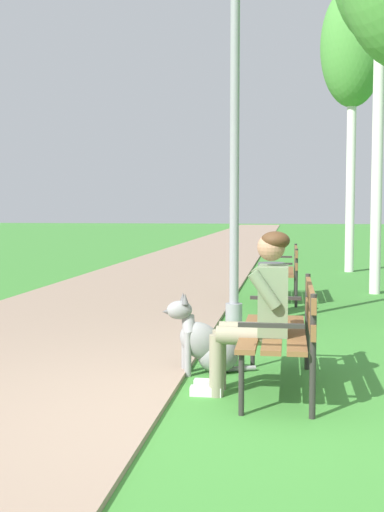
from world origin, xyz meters
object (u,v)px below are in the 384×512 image
at_px(person_seated_on_near_bench, 259,306).
at_px(lamp_post_near, 235,148).
at_px(litter_bin, 271,288).
at_px(park_bench_near, 286,325).
at_px(dog_grey, 206,344).
at_px(birch_tree_fourth, 353,50).
at_px(park_bench_mid, 284,268).

height_order(person_seated_on_near_bench, lamp_post_near, lamp_post_near).
distance_m(person_seated_on_near_bench, lamp_post_near, 3.12).
bearing_deg(litter_bin, park_bench_near, -86.61).
height_order(dog_grey, lamp_post_near, lamp_post_near).
relative_size(lamp_post_near, birch_tree_fourth, 0.65).
xyz_separation_m(park_bench_mid, lamp_post_near, (-0.57, -2.49, 1.62)).
bearing_deg(dog_grey, park_bench_near, -31.06).
relative_size(birch_tree_fourth, litter_bin, 9.10).
height_order(park_bench_mid, dog_grey, park_bench_mid).
bearing_deg(litter_bin, park_bench_mid, 83.41).
distance_m(park_bench_mid, litter_bin, 1.39).
bearing_deg(park_bench_near, birch_tree_fourth, 82.23).
height_order(park_bench_near, litter_bin, park_bench_near).
xyz_separation_m(park_bench_near, dog_grey, (-0.68, 0.41, -0.25)).
xyz_separation_m(person_seated_on_near_bench, birch_tree_fourth, (1.57, 10.13, 4.26)).
height_order(person_seated_on_near_bench, dog_grey, person_seated_on_near_bench).
bearing_deg(birch_tree_fourth, park_bench_mid, -106.14).
xyz_separation_m(dog_grey, lamp_post_near, (0.05, 2.16, 1.87)).
height_order(park_bench_near, lamp_post_near, lamp_post_near).
height_order(lamp_post_near, litter_bin, lamp_post_near).
bearing_deg(park_bench_mid, litter_bin, -96.59).
relative_size(park_bench_near, litter_bin, 2.14).
xyz_separation_m(park_bench_mid, person_seated_on_near_bench, (-0.15, -5.22, 0.17)).
distance_m(park_bench_mid, birch_tree_fourth, 6.77).
bearing_deg(birch_tree_fourth, litter_bin, -104.12).
distance_m(park_bench_near, birch_tree_fourth, 11.00).
xyz_separation_m(park_bench_near, birch_tree_fourth, (1.36, 9.97, 4.43)).
bearing_deg(litter_bin, dog_grey, -98.02).
xyz_separation_m(person_seated_on_near_bench, lamp_post_near, (-0.42, 2.73, 1.45)).
relative_size(dog_grey, lamp_post_near, 0.19).
relative_size(dog_grey, litter_bin, 1.14).
bearing_deg(litter_bin, lamp_post_near, -110.00).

